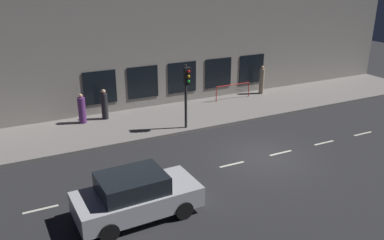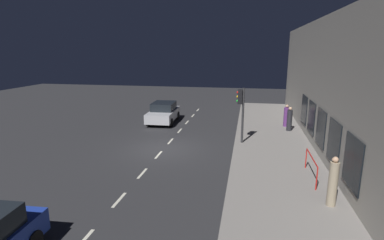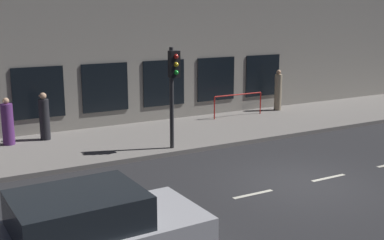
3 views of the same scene
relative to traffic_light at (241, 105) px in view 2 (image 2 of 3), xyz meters
name	(u,v)px [view 2 (image 2 of 3)]	position (x,y,z in m)	size (l,w,h in m)	color
ground_plane	(164,149)	(-4.32, -1.68, -2.45)	(60.00, 60.00, 0.00)	#28282B
sidewalk	(275,155)	(1.93, -1.68, -2.38)	(4.50, 32.00, 0.15)	gray
building_facade	(332,90)	(4.48, -1.68, 1.22)	(0.65, 32.00, 7.37)	gray
lane_centre_line	(159,155)	(-4.32, -2.68, -2.45)	(0.12, 27.20, 0.01)	beige
traffic_light	(241,105)	(0.00, 0.00, 0.00)	(0.48, 0.32, 3.31)	#2D2D30
parked_car_0	(163,112)	(-6.16, 4.82, -1.66)	(2.11, 4.21, 1.58)	#B7B7BC
pedestrian_0	(289,120)	(3.26, 3.41, -1.52)	(0.49, 0.49, 1.67)	#232328
pedestrian_1	(333,183)	(3.48, -7.10, -1.44)	(0.38, 0.38, 1.85)	gray
pedestrian_2	(286,117)	(3.19, 4.65, -1.57)	(0.54, 0.54, 1.61)	#5B2D70
red_railing	(311,162)	(3.20, -4.73, -1.56)	(0.05, 2.43, 0.97)	red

